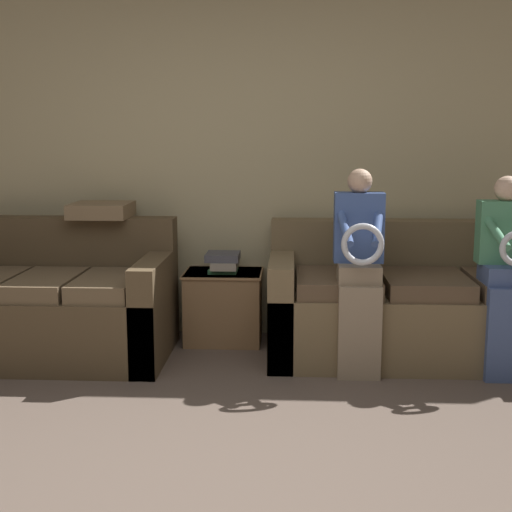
% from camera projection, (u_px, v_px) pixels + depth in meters
% --- Properties ---
extents(wall_back, '(6.65, 0.06, 2.55)m').
position_uv_depth(wall_back, '(241.00, 159.00, 5.12)').
color(wall_back, '#C6B789').
rests_on(wall_back, ground_plane).
extents(couch_main, '(1.99, 0.90, 0.87)m').
position_uv_depth(couch_main, '(420.00, 308.00, 4.70)').
color(couch_main, brown).
rests_on(couch_main, ground_plane).
extents(couch_side, '(1.52, 0.92, 0.89)m').
position_uv_depth(couch_side, '(55.00, 307.00, 4.71)').
color(couch_side, brown).
rests_on(couch_side, ground_plane).
extents(child_left_seated, '(0.31, 0.36, 1.25)m').
position_uv_depth(child_left_seated, '(359.00, 264.00, 4.31)').
color(child_left_seated, gray).
rests_on(child_left_seated, ground_plane).
extents(child_right_seated, '(0.33, 0.37, 1.21)m').
position_uv_depth(child_right_seated, '(507.00, 269.00, 4.26)').
color(child_right_seated, '#475B8E').
rests_on(child_right_seated, ground_plane).
extents(side_shelf, '(0.55, 0.43, 0.50)m').
position_uv_depth(side_shelf, '(224.00, 306.00, 5.03)').
color(side_shelf, olive).
rests_on(side_shelf, ground_plane).
extents(book_stack, '(0.23, 0.32, 0.13)m').
position_uv_depth(book_stack, '(224.00, 262.00, 4.98)').
color(book_stack, '#3D8451').
rests_on(book_stack, side_shelf).
extents(throw_pillow, '(0.40, 0.40, 0.10)m').
position_uv_depth(throw_pillow, '(101.00, 210.00, 4.91)').
color(throw_pillow, '#846B4C').
rests_on(throw_pillow, couch_side).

